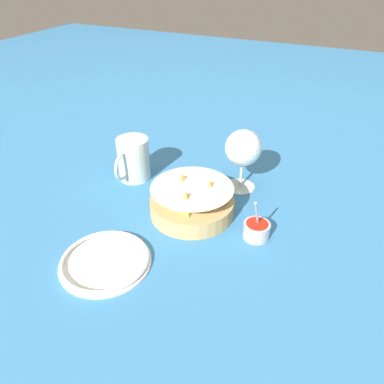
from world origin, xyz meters
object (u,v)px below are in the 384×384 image
(food_basket, at_px, (192,201))
(sauce_cup, at_px, (257,229))
(side_plate, at_px, (105,261))
(beer_mug, at_px, (133,160))
(wine_glass, at_px, (243,150))

(food_basket, xyz_separation_m, sauce_cup, (0.02, 0.17, -0.01))
(side_plate, bearing_deg, food_basket, 159.45)
(sauce_cup, distance_m, beer_mug, 0.40)
(sauce_cup, xyz_separation_m, wine_glass, (-0.18, -0.10, 0.09))
(sauce_cup, distance_m, wine_glass, 0.23)
(food_basket, relative_size, side_plate, 1.07)
(food_basket, bearing_deg, wine_glass, 157.80)
(food_basket, bearing_deg, sauce_cup, 83.52)
(beer_mug, relative_size, side_plate, 0.70)
(wine_glass, bearing_deg, side_plate, -21.24)
(beer_mug, bearing_deg, sauce_cup, 75.02)
(food_basket, xyz_separation_m, side_plate, (0.23, -0.09, -0.03))
(wine_glass, height_order, beer_mug, wine_glass)
(sauce_cup, height_order, beer_mug, same)
(sauce_cup, relative_size, wine_glass, 0.72)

